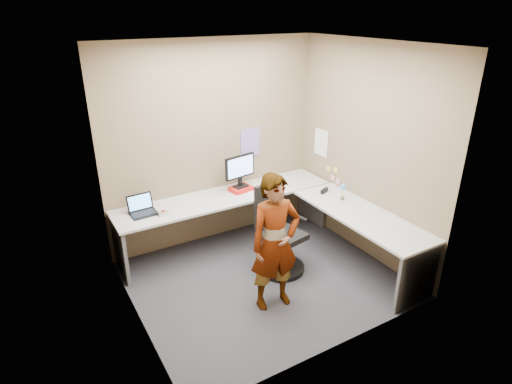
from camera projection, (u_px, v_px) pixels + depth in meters
ground at (264, 279)px, 5.18m from camera, size 3.00×3.00×0.00m
wall_back at (214, 144)px, 5.66m from camera, size 3.00×0.00×3.00m
wall_right at (367, 153)px, 5.33m from camera, size 0.00×2.70×2.70m
wall_left at (126, 205)px, 3.94m from camera, size 0.00×2.70×2.70m
ceiling at (266, 44)px, 4.09m from camera, size 3.00×3.00×0.00m
desk at (278, 215)px, 5.45m from camera, size 2.98×2.58×0.73m
paper_ream at (241, 189)px, 5.80m from camera, size 0.32×0.26×0.06m
monitor at (240, 168)px, 5.70m from camera, size 0.46×0.17×0.44m
laptop at (142, 209)px, 5.17m from camera, size 0.33×0.28×0.22m
trackball_mouse at (163, 213)px, 5.13m from camera, size 0.12×0.08×0.07m
origami at (250, 193)px, 5.66m from camera, size 0.10×0.10×0.06m
stapler at (324, 191)px, 5.74m from camera, size 0.15×0.10×0.05m
flower at (343, 189)px, 5.49m from camera, size 0.07×0.07×0.22m
calendar_purple at (250, 142)px, 5.93m from camera, size 0.30×0.01×0.40m
calendar_white at (321, 143)px, 6.08m from camera, size 0.01×0.28×0.38m
sticky_note_a at (336, 170)px, 5.92m from camera, size 0.01×0.07×0.07m
sticky_note_b at (333, 177)px, 6.01m from camera, size 0.01×0.07×0.07m
sticky_note_c at (338, 182)px, 5.92m from camera, size 0.01×0.07×0.07m
sticky_note_d at (329, 169)px, 6.05m from camera, size 0.01×0.07×0.07m
office_chair at (278, 237)px, 5.23m from camera, size 0.61×0.58×1.09m
person at (275, 243)px, 4.47m from camera, size 0.59×0.41×1.53m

